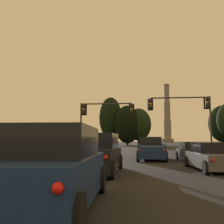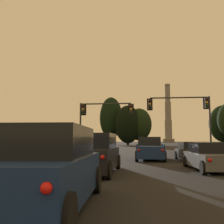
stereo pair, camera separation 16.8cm
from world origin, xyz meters
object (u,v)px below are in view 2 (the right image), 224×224
object	(u,v)px
sedan_right_lane_front	(192,152)
suv_left_lane_third	(46,168)
suv_left_lane_second	(94,154)
traffic_light_overhead_right	(188,110)
traffic_light_overhead_left	(99,115)
smokestack	(168,119)
pickup_truck_center_lane_front	(150,149)
sedan_right_lane_second	(210,157)

from	to	relation	value
sedan_right_lane_front	suv_left_lane_third	bearing A→B (deg)	-115.33
suv_left_lane_second	traffic_light_overhead_right	size ratio (longest dim) A/B	0.77
sedan_right_lane_front	suv_left_lane_second	world-z (taller)	suv_left_lane_second
sedan_right_lane_front	traffic_light_overhead_left	size ratio (longest dim) A/B	0.82
suv_left_lane_second	traffic_light_overhead_right	distance (m)	16.64
suv_left_lane_third	traffic_light_overhead_right	xyz separation A→B (m)	(7.15, 21.06, 3.71)
suv_left_lane_third	smokestack	bearing A→B (deg)	80.41
pickup_truck_center_lane_front	sedan_right_lane_second	size ratio (longest dim) A/B	1.16
sedan_right_lane_front	traffic_light_overhead_right	world-z (taller)	traffic_light_overhead_right
sedan_right_lane_front	suv_left_lane_second	distance (m)	9.98
sedan_right_lane_front	suv_left_lane_third	distance (m)	15.63
suv_left_lane_third	sedan_right_lane_second	size ratio (longest dim) A/B	1.04
traffic_light_overhead_right	smokestack	size ratio (longest dim) A/B	0.17
suv_left_lane_second	smokestack	world-z (taller)	smokestack
sedan_right_lane_second	traffic_light_overhead_left	world-z (taller)	traffic_light_overhead_left
suv_left_lane_second	sedan_right_lane_second	bearing A→B (deg)	18.26
suv_left_lane_second	traffic_light_overhead_left	xyz separation A→B (m)	(-2.08, 14.79, 3.31)
pickup_truck_center_lane_front	sedan_right_lane_front	bearing A→B (deg)	-19.77
sedan_right_lane_front	pickup_truck_center_lane_front	size ratio (longest dim) A/B	0.86
pickup_truck_center_lane_front	smokestack	size ratio (longest dim) A/B	0.14
sedan_right_lane_front	sedan_right_lane_second	xyz separation A→B (m)	(-0.32, -6.11, 0.00)
pickup_truck_center_lane_front	traffic_light_overhead_left	size ratio (longest dim) A/B	0.95
sedan_right_lane_second	sedan_right_lane_front	bearing A→B (deg)	84.88
sedan_right_lane_second	pickup_truck_center_lane_front	bearing A→B (deg)	108.76
suv_left_lane_second	traffic_light_overhead_right	world-z (taller)	traffic_light_overhead_right
smokestack	traffic_light_overhead_left	bearing A→B (deg)	-99.11
suv_left_lane_second	smokestack	bearing A→B (deg)	83.51
suv_left_lane_third	suv_left_lane_second	bearing A→B (deg)	87.55
suv_left_lane_third	pickup_truck_center_lane_front	world-z (taller)	suv_left_lane_third
traffic_light_overhead_left	traffic_light_overhead_right	world-z (taller)	traffic_light_overhead_right
smokestack	suv_left_lane_second	bearing A→B (deg)	-97.57
suv_left_lane_third	pickup_truck_center_lane_front	bearing A→B (deg)	76.78
sedan_right_lane_front	traffic_light_overhead_left	bearing A→B (deg)	137.57
sedan_right_lane_front	pickup_truck_center_lane_front	xyz separation A→B (m)	(-3.11, 1.19, 0.14)
sedan_right_lane_front	suv_left_lane_third	world-z (taller)	suv_left_lane_third
suv_left_lane_third	traffic_light_overhead_left	size ratio (longest dim) A/B	0.85
sedan_right_lane_front	smokestack	world-z (taller)	smokestack
suv_left_lane_second	pickup_truck_center_lane_front	bearing A→B (deg)	72.90
pickup_truck_center_lane_front	smokestack	world-z (taller)	smokestack
suv_left_lane_second	traffic_light_overhead_left	bearing A→B (deg)	99.11
smokestack	pickup_truck_center_lane_front	bearing A→B (deg)	-96.92
pickup_truck_center_lane_front	smokestack	bearing A→B (deg)	84.30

